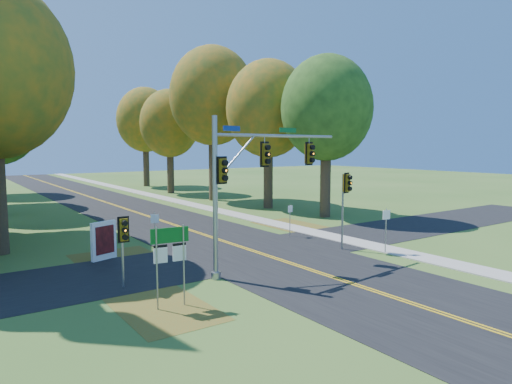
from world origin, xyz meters
TOP-DOWN VIEW (x-y plane):
  - ground at (0.00, 0.00)m, footprint 160.00×160.00m
  - road_main at (0.00, 0.00)m, footprint 8.00×160.00m
  - road_cross at (0.00, 2.00)m, footprint 60.00×6.00m
  - centerline_left at (-0.10, 0.00)m, footprint 0.10×160.00m
  - centerline_right at (0.10, 0.00)m, footprint 0.10×160.00m
  - sidewalk_east at (6.20, 0.00)m, footprint 1.60×160.00m
  - leaf_patch_w_near at (-6.50, 4.00)m, footprint 4.00×6.00m
  - leaf_patch_e at (6.80, 6.00)m, footprint 3.50×8.00m
  - leaf_patch_w_far at (-7.50, -3.00)m, footprint 3.00×5.00m
  - tree_e_a at (11.57, 8.77)m, footprint 7.20×7.20m
  - tree_e_b at (10.97, 15.58)m, footprint 7.60×7.60m
  - tree_e_c at (9.88, 23.69)m, footprint 8.80×8.80m
  - tree_e_d at (9.26, 32.87)m, footprint 7.00×7.00m
  - tree_e_e at (10.47, 43.58)m, footprint 7.80×7.80m
  - traffic_mast at (-2.33, -0.96)m, footprint 7.59×1.22m
  - east_signal_pole at (4.27, -0.44)m, footprint 0.48×0.57m
  - ped_signal_pole at (-7.84, -0.18)m, footprint 0.46×0.53m
  - route_sign_cluster at (-7.22, -3.17)m, footprint 1.35×0.21m
  - info_kiosk at (-7.12, 4.93)m, footprint 1.37×0.68m
  - reg_sign_e_north at (4.20, 4.19)m, footprint 0.38×0.08m
  - reg_sign_e_south at (5.48, -2.20)m, footprint 0.45×0.13m
  - reg_sign_w at (-4.65, 4.37)m, footprint 0.42×0.13m

SIDE VIEW (x-z plane):
  - ground at x=0.00m, z-range 0.00..0.00m
  - leaf_patch_w_near at x=-6.50m, z-range 0.00..0.01m
  - leaf_patch_e at x=6.80m, z-range 0.00..0.01m
  - leaf_patch_w_far at x=-7.50m, z-range 0.00..0.01m
  - road_cross at x=0.00m, z-range 0.00..0.02m
  - road_main at x=0.00m, z-range 0.00..0.02m
  - centerline_left at x=-0.10m, z-range 0.02..0.03m
  - centerline_right at x=0.10m, z-range 0.02..0.03m
  - sidewalk_east at x=6.20m, z-range 0.00..0.06m
  - info_kiosk at x=-7.12m, z-range 0.00..1.93m
  - reg_sign_e_north at x=4.20m, z-range 0.37..2.39m
  - reg_sign_w at x=-4.65m, z-range 0.41..2.64m
  - reg_sign_e_south at x=5.48m, z-range 0.44..2.81m
  - route_sign_cluster at x=-7.22m, z-range 0.60..3.50m
  - ped_signal_pole at x=-7.84m, z-range 0.71..3.61m
  - east_signal_pole at x=4.27m, z-range 1.09..5.32m
  - traffic_mast at x=-2.33m, z-range 0.99..7.89m
  - tree_e_d at x=9.26m, z-range 2.08..14.40m
  - tree_e_a at x=11.57m, z-range 2.16..14.90m
  - tree_e_b at x=10.97m, z-range 2.23..15.56m
  - tree_e_e at x=10.47m, z-range 2.32..16.06m
  - tree_e_c at x=9.88m, z-range 2.77..18.56m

